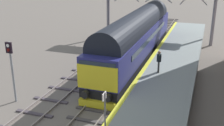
{
  "coord_description": "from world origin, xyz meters",
  "views": [
    {
      "loc": [
        6.1,
        -17.29,
        8.59
      ],
      "look_at": [
        0.2,
        -0.46,
        2.3
      ],
      "focal_mm": 45.02,
      "sensor_mm": 36.0,
      "label": 1
    }
  ],
  "objects_px": {
    "diesel_locomotive": "(137,35)",
    "signal_post_near": "(11,65)",
    "waiting_passenger": "(159,60)",
    "platform_number_sign": "(105,106)"
  },
  "relations": [
    {
      "from": "platform_number_sign",
      "to": "waiting_passenger",
      "type": "distance_m",
      "value": 8.62
    },
    {
      "from": "diesel_locomotive",
      "to": "platform_number_sign",
      "type": "xyz_separation_m",
      "value": [
        1.9,
        -13.23,
        -0.16
      ]
    },
    {
      "from": "signal_post_near",
      "to": "platform_number_sign",
      "type": "height_order",
      "value": "signal_post_near"
    },
    {
      "from": "diesel_locomotive",
      "to": "platform_number_sign",
      "type": "bearing_deg",
      "value": -81.84
    },
    {
      "from": "signal_post_near",
      "to": "waiting_passenger",
      "type": "xyz_separation_m",
      "value": [
        8.35,
        5.86,
        -0.57
      ]
    },
    {
      "from": "diesel_locomotive",
      "to": "platform_number_sign",
      "type": "height_order",
      "value": "diesel_locomotive"
    },
    {
      "from": "diesel_locomotive",
      "to": "waiting_passenger",
      "type": "distance_m",
      "value": 5.53
    },
    {
      "from": "diesel_locomotive",
      "to": "signal_post_near",
      "type": "relative_size",
      "value": 4.78
    },
    {
      "from": "diesel_locomotive",
      "to": "signal_post_near",
      "type": "bearing_deg",
      "value": -117.31
    },
    {
      "from": "diesel_locomotive",
      "to": "waiting_passenger",
      "type": "xyz_separation_m",
      "value": [
        2.91,
        -4.68,
        -0.5
      ]
    }
  ]
}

